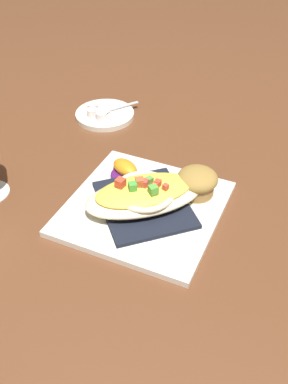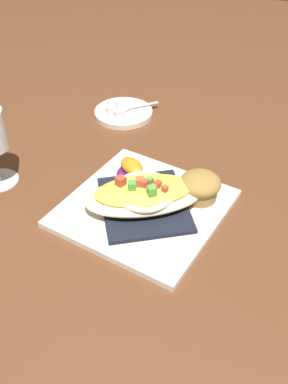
{
  "view_description": "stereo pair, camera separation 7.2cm",
  "coord_description": "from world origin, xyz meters",
  "px_view_note": "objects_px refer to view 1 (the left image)",
  "views": [
    {
      "loc": [
        -0.11,
        0.55,
        0.5
      ],
      "look_at": [
        0.0,
        0.0,
        0.04
      ],
      "focal_mm": 41.14,
      "sensor_mm": 36.0,
      "label": 1
    },
    {
      "loc": [
        -0.18,
        0.53,
        0.5
      ],
      "look_at": [
        0.0,
        0.0,
        0.04
      ],
      "focal_mm": 41.14,
      "sensor_mm": 36.0,
      "label": 2
    }
  ],
  "objects_px": {
    "orange_garnish": "(124,169)",
    "creamer_saucer": "(105,115)",
    "square_plate": "(144,208)",
    "gratin_dish": "(144,194)",
    "creamer_cup_0": "(93,107)",
    "creamer_cup_1": "(92,113)",
    "creamer_cup_2": "(101,116)",
    "spoon": "(109,110)",
    "muffin": "(197,181)"
  },
  "relations": [
    {
      "from": "orange_garnish",
      "to": "creamer_saucer",
      "type": "distance_m",
      "value": 0.23
    },
    {
      "from": "square_plate",
      "to": "orange_garnish",
      "type": "height_order",
      "value": "orange_garnish"
    },
    {
      "from": "orange_garnish",
      "to": "creamer_saucer",
      "type": "height_order",
      "value": "orange_garnish"
    },
    {
      "from": "orange_garnish",
      "to": "creamer_saucer",
      "type": "xyz_separation_m",
      "value": [
        0.1,
        -0.21,
        -0.02
      ]
    },
    {
      "from": "gratin_dish",
      "to": "creamer_cup_0",
      "type": "height_order",
      "value": "gratin_dish"
    },
    {
      "from": "orange_garnish",
      "to": "creamer_cup_0",
      "type": "bearing_deg",
      "value": -59.64
    },
    {
      "from": "square_plate",
      "to": "creamer_cup_1",
      "type": "relative_size",
      "value": 10.42
    },
    {
      "from": "creamer_saucer",
      "to": "creamer_cup_2",
      "type": "xyz_separation_m",
      "value": [
        -0.0,
        0.03,
        0.01
      ]
    },
    {
      "from": "square_plate",
      "to": "creamer_cup_2",
      "type": "bearing_deg",
      "value": -60.24
    },
    {
      "from": "spoon",
      "to": "creamer_cup_0",
      "type": "xyz_separation_m",
      "value": [
        0.04,
        0.0,
        0.0
      ]
    },
    {
      "from": "gratin_dish",
      "to": "creamer_cup_0",
      "type": "bearing_deg",
      "value": -58.72
    },
    {
      "from": "creamer_saucer",
      "to": "orange_garnish",
      "type": "bearing_deg",
      "value": 114.82
    },
    {
      "from": "creamer_saucer",
      "to": "square_plate",
      "type": "bearing_deg",
      "value": 117.43
    },
    {
      "from": "orange_garnish",
      "to": "creamer_cup_0",
      "type": "relative_size",
      "value": 2.72
    },
    {
      "from": "creamer_saucer",
      "to": "creamer_cup_2",
      "type": "height_order",
      "value": "creamer_cup_2"
    },
    {
      "from": "creamer_cup_1",
      "to": "creamer_cup_2",
      "type": "relative_size",
      "value": 1.0
    },
    {
      "from": "square_plate",
      "to": "spoon",
      "type": "bearing_deg",
      "value": -64.19
    },
    {
      "from": "creamer_cup_0",
      "to": "creamer_cup_2",
      "type": "distance_m",
      "value": 0.05
    },
    {
      "from": "creamer_saucer",
      "to": "creamer_cup_0",
      "type": "relative_size",
      "value": 5.47
    },
    {
      "from": "creamer_saucer",
      "to": "creamer_cup_1",
      "type": "bearing_deg",
      "value": 41.31
    },
    {
      "from": "gratin_dish",
      "to": "spoon",
      "type": "bearing_deg",
      "value": -64.21
    },
    {
      "from": "muffin",
      "to": "creamer_cup_2",
      "type": "height_order",
      "value": "muffin"
    },
    {
      "from": "gratin_dish",
      "to": "orange_garnish",
      "type": "relative_size",
      "value": 3.4
    },
    {
      "from": "gratin_dish",
      "to": "creamer_saucer",
      "type": "distance_m",
      "value": 0.33
    },
    {
      "from": "creamer_saucer",
      "to": "creamer_cup_1",
      "type": "distance_m",
      "value": 0.03
    },
    {
      "from": "creamer_saucer",
      "to": "spoon",
      "type": "distance_m",
      "value": 0.01
    },
    {
      "from": "square_plate",
      "to": "spoon",
      "type": "height_order",
      "value": "spoon"
    },
    {
      "from": "creamer_cup_2",
      "to": "creamer_saucer",
      "type": "bearing_deg",
      "value": -87.13
    },
    {
      "from": "orange_garnish",
      "to": "creamer_cup_1",
      "type": "relative_size",
      "value": 2.72
    },
    {
      "from": "orange_garnish",
      "to": "creamer_cup_1",
      "type": "bearing_deg",
      "value": -57.97
    },
    {
      "from": "creamer_saucer",
      "to": "creamer_cup_0",
      "type": "height_order",
      "value": "creamer_cup_0"
    },
    {
      "from": "square_plate",
      "to": "creamer_cup_0",
      "type": "height_order",
      "value": "creamer_cup_0"
    },
    {
      "from": "gratin_dish",
      "to": "creamer_cup_2",
      "type": "xyz_separation_m",
      "value": [
        0.15,
        -0.26,
        -0.02
      ]
    },
    {
      "from": "muffin",
      "to": "creamer_cup_0",
      "type": "bearing_deg",
      "value": -42.93
    },
    {
      "from": "gratin_dish",
      "to": "orange_garnish",
      "type": "xyz_separation_m",
      "value": [
        0.05,
        -0.08,
        -0.02
      ]
    },
    {
      "from": "square_plate",
      "to": "gratin_dish",
      "type": "height_order",
      "value": "gratin_dish"
    },
    {
      "from": "muffin",
      "to": "orange_garnish",
      "type": "bearing_deg",
      "value": -11.69
    },
    {
      "from": "muffin",
      "to": "creamer_cup_1",
      "type": "xyz_separation_m",
      "value": [
        0.26,
        -0.22,
        -0.02
      ]
    },
    {
      "from": "orange_garnish",
      "to": "creamer_cup_0",
      "type": "xyz_separation_m",
      "value": [
        0.13,
        -0.22,
        -0.0
      ]
    },
    {
      "from": "square_plate",
      "to": "orange_garnish",
      "type": "distance_m",
      "value": 0.1
    },
    {
      "from": "muffin",
      "to": "creamer_saucer",
      "type": "bearing_deg",
      "value": -45.67
    },
    {
      "from": "gratin_dish",
      "to": "creamer_cup_1",
      "type": "xyz_separation_m",
      "value": [
        0.17,
        -0.27,
        -0.02
      ]
    },
    {
      "from": "muffin",
      "to": "creamer_cup_2",
      "type": "bearing_deg",
      "value": -42.08
    },
    {
      "from": "creamer_saucer",
      "to": "creamer_cup_2",
      "type": "bearing_deg",
      "value": 92.87
    },
    {
      "from": "orange_garnish",
      "to": "spoon",
      "type": "xyz_separation_m",
      "value": [
        0.09,
        -0.22,
        -0.01
      ]
    },
    {
      "from": "spoon",
      "to": "gratin_dish",
      "type": "bearing_deg",
      "value": 115.79
    },
    {
      "from": "creamer_cup_0",
      "to": "creamer_cup_1",
      "type": "height_order",
      "value": "same"
    },
    {
      "from": "creamer_saucer",
      "to": "gratin_dish",
      "type": "bearing_deg",
      "value": 117.42
    },
    {
      "from": "creamer_cup_1",
      "to": "creamer_saucer",
      "type": "bearing_deg",
      "value": -138.69
    },
    {
      "from": "creamer_saucer",
      "to": "creamer_cup_0",
      "type": "xyz_separation_m",
      "value": [
        0.03,
        -0.01,
        0.01
      ]
    }
  ]
}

